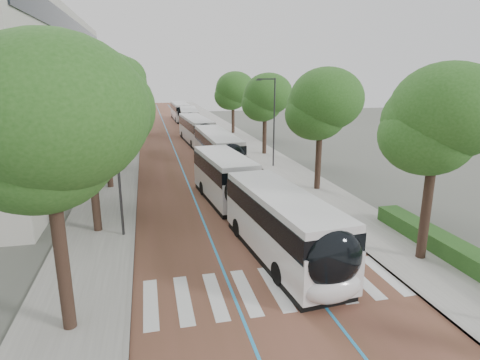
{
  "coord_description": "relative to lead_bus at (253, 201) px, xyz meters",
  "views": [
    {
      "loc": [
        -4.55,
        -12.97,
        8.52
      ],
      "look_at": [
        0.65,
        9.34,
        2.4
      ],
      "focal_mm": 30.0,
      "sensor_mm": 36.0,
      "label": 1
    }
  ],
  "objects": [
    {
      "name": "zebra_crossing",
      "position": [
        -0.77,
        -6.48,
        -1.6
      ],
      "size": [
        10.55,
        3.6,
        0.01
      ],
      "color": "silver",
      "rests_on": "ground"
    },
    {
      "name": "hedge",
      "position": [
        8.13,
        -7.48,
        -1.11
      ],
      "size": [
        1.2,
        14.0,
        0.8
      ],
      "primitive_type": "cube",
      "color": "#1E4618",
      "rests_on": "sidewalk_right"
    },
    {
      "name": "kerb_right",
      "position": [
        4.63,
        32.52,
        -1.57
      ],
      "size": [
        0.2,
        140.0,
        0.14
      ],
      "primitive_type": "cube",
      "color": "gray",
      "rests_on": "ground"
    },
    {
      "name": "bus_queued_0",
      "position": [
        0.81,
        15.65,
        -0.0
      ],
      "size": [
        2.81,
        12.45,
        3.2
      ],
      "rotation": [
        0.0,
        0.0,
        0.02
      ],
      "color": "silver",
      "rests_on": "ground"
    },
    {
      "name": "trees_right",
      "position": [
        6.73,
        16.33,
        4.39
      ],
      "size": [
        5.53,
        47.2,
        8.44
      ],
      "color": "black",
      "rests_on": "ground"
    },
    {
      "name": "lane_line_right",
      "position": [
        0.63,
        32.52,
        -1.6
      ],
      "size": [
        0.12,
        126.0,
        0.01
      ],
      "primitive_type": "cube",
      "color": "#288ECA",
      "rests_on": "road"
    },
    {
      "name": "streetlight_far",
      "position": [
        5.65,
        14.52,
        3.19
      ],
      "size": [
        1.82,
        0.2,
        8.0
      ],
      "color": "#2D2D30",
      "rests_on": "sidewalk_right"
    },
    {
      "name": "ground",
      "position": [
        -0.97,
        -7.48,
        -1.63
      ],
      "size": [
        160.0,
        160.0,
        0.0
      ],
      "primitive_type": "plane",
      "color": "#51544C",
      "rests_on": "ground"
    },
    {
      "name": "lead_bus",
      "position": [
        0.0,
        0.0,
        0.0
      ],
      "size": [
        4.24,
        18.55,
        3.2
      ],
      "rotation": [
        0.0,
        0.0,
        0.1
      ],
      "color": "black",
      "rests_on": "ground"
    },
    {
      "name": "sidewalk_left",
      "position": [
        -8.47,
        32.52,
        -1.57
      ],
      "size": [
        4.0,
        140.0,
        0.12
      ],
      "primitive_type": "cube",
      "color": "gray",
      "rests_on": "ground"
    },
    {
      "name": "road",
      "position": [
        -0.97,
        32.52,
        -1.62
      ],
      "size": [
        11.0,
        140.0,
        0.02
      ],
      "primitive_type": "cube",
      "color": "brown",
      "rests_on": "ground"
    },
    {
      "name": "sidewalk_right",
      "position": [
        6.53,
        32.52,
        -1.57
      ],
      "size": [
        4.0,
        140.0,
        0.12
      ],
      "primitive_type": "cube",
      "color": "gray",
      "rests_on": "ground"
    },
    {
      "name": "bus_queued_1",
      "position": [
        0.5,
        29.13,
        -0.0
      ],
      "size": [
        3.2,
        12.52,
        3.2
      ],
      "rotation": [
        0.0,
        0.0,
        0.06
      ],
      "color": "silver",
      "rests_on": "ground"
    },
    {
      "name": "bus_queued_2",
      "position": [
        0.96,
        42.34,
        -0.0
      ],
      "size": [
        3.31,
        12.53,
        3.2
      ],
      "rotation": [
        0.0,
        0.0,
        -0.07
      ],
      "color": "silver",
      "rests_on": "ground"
    },
    {
      "name": "bus_queued_3",
      "position": [
        0.75,
        54.97,
        -0.0
      ],
      "size": [
        2.78,
        12.45,
        3.2
      ],
      "rotation": [
        0.0,
        0.0,
        0.02
      ],
      "color": "silver",
      "rests_on": "ground"
    },
    {
      "name": "lamp_post_left",
      "position": [
        -7.07,
        0.52,
        2.49
      ],
      "size": [
        0.14,
        0.14,
        8.0
      ],
      "primitive_type": "cylinder",
      "color": "#2D2D30",
      "rests_on": "sidewalk_left"
    },
    {
      "name": "trees_left",
      "position": [
        -8.47,
        18.15,
        5.24
      ],
      "size": [
        6.36,
        60.9,
        10.01
      ],
      "color": "black",
      "rests_on": "ground"
    },
    {
      "name": "kerb_left",
      "position": [
        -6.57,
        32.52,
        -1.57
      ],
      "size": [
        0.2,
        140.0,
        0.14
      ],
      "primitive_type": "cube",
      "color": "gray",
      "rests_on": "ground"
    },
    {
      "name": "lane_line_left",
      "position": [
        -2.57,
        32.52,
        -1.6
      ],
      "size": [
        0.12,
        126.0,
        0.01
      ],
      "primitive_type": "cube",
      "color": "#288ECA",
      "rests_on": "road"
    }
  ]
}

